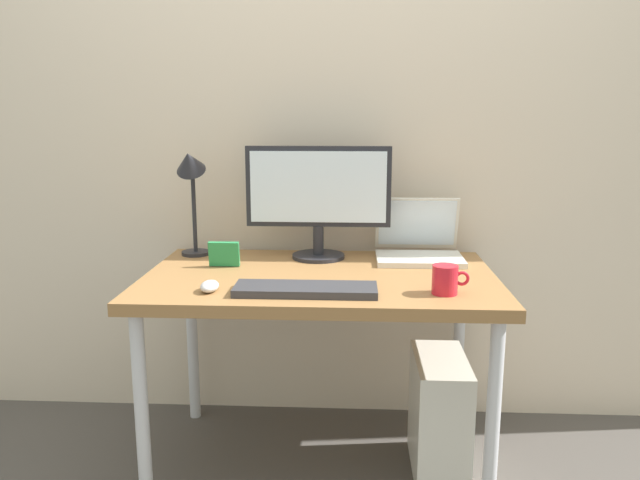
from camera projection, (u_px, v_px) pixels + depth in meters
ground_plane at (320, 460)px, 2.28m from camera, size 6.00×6.00×0.00m
back_wall at (326, 101)px, 2.44m from camera, size 4.40×0.04×2.60m
desk at (320, 292)px, 2.15m from camera, size 1.20×0.74×0.71m
monitor at (318, 195)px, 2.33m from camera, size 0.54×0.20×0.42m
laptop at (418, 243)px, 2.36m from camera, size 0.32×0.28×0.22m
desk_lamp at (191, 178)px, 2.34m from camera, size 0.11×0.16×0.43m
keyboard at (306, 289)px, 1.91m from camera, size 0.44×0.14×0.02m
mouse at (210, 286)px, 1.93m from camera, size 0.06×0.09×0.03m
coffee_mug at (446, 280)px, 1.90m from camera, size 0.11×0.08×0.09m
photo_frame at (224, 254)px, 2.23m from camera, size 0.11×0.03×0.09m
computer_tower at (439, 415)px, 2.19m from camera, size 0.18×0.36×0.42m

